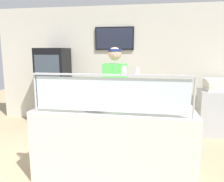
{
  "coord_description": "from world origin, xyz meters",
  "views": [
    {
      "loc": [
        1.51,
        -2.5,
        1.71
      ],
      "look_at": [
        1.01,
        0.41,
        1.18
      ],
      "focal_mm": 36.36,
      "sensor_mm": 36.0,
      "label": 1
    }
  ],
  "objects_px": {
    "pepper_flake_shaker": "(137,71)",
    "pizza_box_stack": "(218,85)",
    "pizza_server": "(98,106)",
    "drink_fridge": "(54,87)",
    "pizza_tray": "(98,107)",
    "worker_figure": "(115,94)",
    "parmesan_shaker": "(124,71)"
  },
  "relations": [
    {
      "from": "pepper_flake_shaker",
      "to": "pizza_box_stack",
      "type": "xyz_separation_m",
      "value": [
        1.49,
        2.2,
        -0.44
      ]
    },
    {
      "from": "pepper_flake_shaker",
      "to": "pizza_server",
      "type": "bearing_deg",
      "value": 153.33
    },
    {
      "from": "pizza_server",
      "to": "drink_fridge",
      "type": "relative_size",
      "value": 0.16
    },
    {
      "from": "pizza_tray",
      "to": "pepper_flake_shaker",
      "type": "height_order",
      "value": "pepper_flake_shaker"
    },
    {
      "from": "pizza_server",
      "to": "pizza_tray",
      "type": "bearing_deg",
      "value": 133.53
    },
    {
      "from": "pizza_tray",
      "to": "worker_figure",
      "type": "xyz_separation_m",
      "value": [
        0.11,
        0.75,
        0.04
      ]
    },
    {
      "from": "pizza_server",
      "to": "drink_fridge",
      "type": "bearing_deg",
      "value": 136.57
    },
    {
      "from": "pizza_tray",
      "to": "worker_figure",
      "type": "bearing_deg",
      "value": 81.59
    },
    {
      "from": "pizza_tray",
      "to": "drink_fridge",
      "type": "bearing_deg",
      "value": 127.17
    },
    {
      "from": "pepper_flake_shaker",
      "to": "worker_figure",
      "type": "distance_m",
      "value": 1.2
    },
    {
      "from": "worker_figure",
      "to": "drink_fridge",
      "type": "relative_size",
      "value": 1.0
    },
    {
      "from": "worker_figure",
      "to": "drink_fridge",
      "type": "bearing_deg",
      "value": 142.8
    },
    {
      "from": "parmesan_shaker",
      "to": "pepper_flake_shaker",
      "type": "relative_size",
      "value": 1.07
    },
    {
      "from": "pizza_server",
      "to": "drink_fridge",
      "type": "distance_m",
      "value": 2.5
    },
    {
      "from": "pizza_server",
      "to": "parmesan_shaker",
      "type": "height_order",
      "value": "parmesan_shaker"
    },
    {
      "from": "worker_figure",
      "to": "pizza_box_stack",
      "type": "relative_size",
      "value": 3.44
    },
    {
      "from": "pizza_box_stack",
      "to": "pizza_server",
      "type": "bearing_deg",
      "value": -135.78
    },
    {
      "from": "parmesan_shaker",
      "to": "worker_figure",
      "type": "distance_m",
      "value": 1.16
    },
    {
      "from": "pizza_server",
      "to": "parmesan_shaker",
      "type": "bearing_deg",
      "value": -25.89
    },
    {
      "from": "drink_fridge",
      "to": "pizza_box_stack",
      "type": "xyz_separation_m",
      "value": [
        3.5,
        -0.04,
        0.15
      ]
    },
    {
      "from": "pizza_tray",
      "to": "worker_figure",
      "type": "height_order",
      "value": "worker_figure"
    },
    {
      "from": "pizza_server",
      "to": "pizza_box_stack",
      "type": "height_order",
      "value": "pizza_box_stack"
    },
    {
      "from": "pizza_server",
      "to": "parmesan_shaker",
      "type": "distance_m",
      "value": 0.66
    },
    {
      "from": "pizza_tray",
      "to": "pizza_server",
      "type": "bearing_deg",
      "value": -55.9
    },
    {
      "from": "parmesan_shaker",
      "to": "pepper_flake_shaker",
      "type": "bearing_deg",
      "value": -0.0
    },
    {
      "from": "pepper_flake_shaker",
      "to": "pizza_box_stack",
      "type": "height_order",
      "value": "pepper_flake_shaker"
    },
    {
      "from": "drink_fridge",
      "to": "pizza_box_stack",
      "type": "distance_m",
      "value": 3.51
    },
    {
      "from": "pizza_box_stack",
      "to": "drink_fridge",
      "type": "bearing_deg",
      "value": 179.28
    },
    {
      "from": "drink_fridge",
      "to": "worker_figure",
      "type": "bearing_deg",
      "value": -37.2
    },
    {
      "from": "parmesan_shaker",
      "to": "worker_figure",
      "type": "bearing_deg",
      "value": 104.44
    },
    {
      "from": "pepper_flake_shaker",
      "to": "worker_figure",
      "type": "relative_size",
      "value": 0.05
    },
    {
      "from": "pizza_server",
      "to": "pizza_box_stack",
      "type": "bearing_deg",
      "value": 53.65
    }
  ]
}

